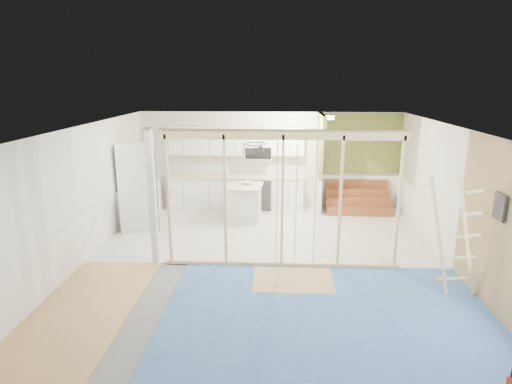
{
  "coord_description": "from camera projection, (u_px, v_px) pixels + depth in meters",
  "views": [
    {
      "loc": [
        0.19,
        -7.5,
        3.44
      ],
      "look_at": [
        -0.21,
        0.6,
        1.29
      ],
      "focal_mm": 30.0,
      "sensor_mm": 36.0,
      "label": 1
    }
  ],
  "objects": [
    {
      "name": "room",
      "position": [
        266.0,
        200.0,
        7.8
      ],
      "size": [
        7.01,
        8.01,
        2.61
      ],
      "color": "slate",
      "rests_on": "ground"
    },
    {
      "name": "floor_overlays",
      "position": [
        269.0,
        264.0,
        8.19
      ],
      "size": [
        7.0,
        8.0,
        0.03
      ],
      "color": "beige",
      "rests_on": "room"
    },
    {
      "name": "stud_frame",
      "position": [
        253.0,
        185.0,
        7.74
      ],
      "size": [
        4.66,
        0.14,
        2.6
      ],
      "color": "#DDC187",
      "rests_on": "room"
    },
    {
      "name": "base_cabinets",
      "position": [
        209.0,
        195.0,
        11.34
      ],
      "size": [
        4.45,
        2.24,
        0.93
      ],
      "color": "white",
      "rests_on": "room"
    },
    {
      "name": "upper_cabinets",
      "position": [
        239.0,
        142.0,
        11.39
      ],
      "size": [
        3.6,
        0.41,
        0.85
      ],
      "color": "white",
      "rests_on": "room"
    },
    {
      "name": "green_partition",
      "position": [
        347.0,
        176.0,
        11.32
      ],
      "size": [
        2.25,
        1.51,
        2.6
      ],
      "color": "olive",
      "rests_on": "room"
    },
    {
      "name": "pot_rack",
      "position": [
        255.0,
        146.0,
        9.46
      ],
      "size": [
        0.52,
        0.52,
        0.72
      ],
      "color": "black",
      "rests_on": "room"
    },
    {
      "name": "electrical_panel",
      "position": [
        500.0,
        207.0,
        6.19
      ],
      "size": [
        0.04,
        0.3,
        0.4
      ],
      "primitive_type": "cube",
      "color": "#343338",
      "rests_on": "room"
    },
    {
      "name": "ceiling_light",
      "position": [
        328.0,
        118.0,
        10.31
      ],
      "size": [
        0.32,
        0.32,
        0.08
      ],
      "primitive_type": "cylinder",
      "color": "#FFEABF",
      "rests_on": "room"
    },
    {
      "name": "fridge",
      "position": [
        138.0,
        187.0,
        10.0
      ],
      "size": [
        1.12,
        1.08,
        2.01
      ],
      "rotation": [
        0.0,
        0.0,
        0.35
      ],
      "color": "silver",
      "rests_on": "room"
    },
    {
      "name": "island",
      "position": [
        243.0,
        203.0,
        10.66
      ],
      "size": [
        0.97,
        0.97,
        0.9
      ],
      "rotation": [
        0.0,
        0.0,
        -0.05
      ],
      "color": "silver",
      "rests_on": "room"
    },
    {
      "name": "bowl",
      "position": [
        249.0,
        183.0,
        10.64
      ],
      "size": [
        0.35,
        0.35,
        0.07
      ],
      "primitive_type": "imported",
      "rotation": [
        0.0,
        0.0,
        -0.4
      ],
      "color": "silver",
      "rests_on": "island"
    },
    {
      "name": "soap_bottle_a",
      "position": [
        226.0,
        171.0,
        11.39
      ],
      "size": [
        0.15,
        0.15,
        0.3
      ],
      "primitive_type": "imported",
      "rotation": [
        0.0,
        0.0,
        0.36
      ],
      "color": "#B2BAC6",
      "rests_on": "base_cabinets"
    },
    {
      "name": "soap_bottle_b",
      "position": [
        296.0,
        172.0,
        11.49
      ],
      "size": [
        0.11,
        0.11,
        0.19
      ],
      "primitive_type": "imported",
      "rotation": [
        0.0,
        0.0,
        0.26
      ],
      "color": "silver",
      "rests_on": "base_cabinets"
    },
    {
      "name": "ladder",
      "position": [
        456.0,
        237.0,
        6.82
      ],
      "size": [
        1.05,
        0.15,
        1.95
      ],
      "rotation": [
        0.0,
        0.0,
        -0.24
      ],
      "color": "#DECE88",
      "rests_on": "room"
    }
  ]
}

